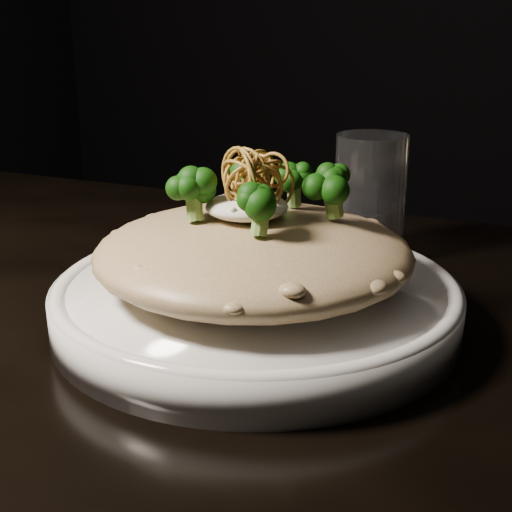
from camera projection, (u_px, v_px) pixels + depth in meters
The scene contains 7 objects.
table at pixel (195, 427), 0.57m from camera, with size 1.10×0.80×0.75m.
plate at pixel (256, 303), 0.56m from camera, with size 0.32×0.32×0.03m, color silver.
risotto at pixel (253, 252), 0.54m from camera, with size 0.24×0.24×0.05m, color brown.
broccoli at pixel (262, 186), 0.53m from camera, with size 0.13×0.13×0.05m, color black, non-canonical shape.
cheese at pixel (247, 206), 0.53m from camera, with size 0.06×0.06×0.02m, color silver.
shallots at pixel (256, 167), 0.52m from camera, with size 0.07×0.07×0.04m, color brown, non-canonical shape.
drinking_glass at pixel (370, 197), 0.70m from camera, with size 0.07×0.07×0.12m, color white.
Camera 1 is at (0.24, -0.44, 0.98)m, focal length 50.00 mm.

